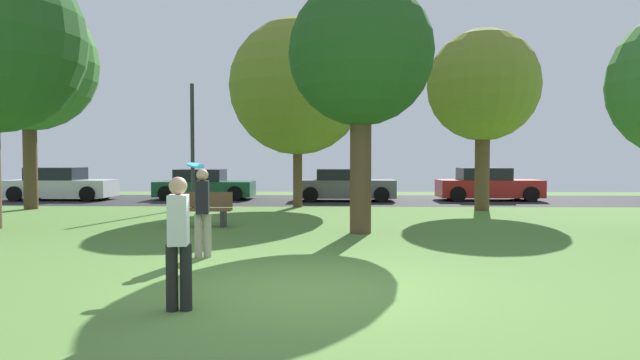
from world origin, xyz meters
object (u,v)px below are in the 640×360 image
Objects in this scene: person_thrower at (203,209)px; frisbee_disc at (196,165)px; parked_car_white at (60,185)px; parked_car_green at (204,186)px; park_bench at (201,209)px; person_catcher at (179,238)px; parked_car_red at (487,185)px; oak_tree_center at (28,64)px; maple_tree_near at (361,55)px; parked_car_grey at (345,186)px; street_lamp_post at (192,146)px; oak_tree_right at (483,86)px; birch_tree_lone at (297,87)px.

frisbee_disc is at bearing -0.00° from person_thrower.
parked_car_green is at bearing 4.84° from parked_car_white.
person_catcher is at bearing 101.96° from park_bench.
frisbee_disc is 17.36m from parked_car_red.
person_catcher is at bearing -54.81° from oak_tree_center.
frisbee_disc reaches higher than park_bench.
maple_tree_near is 12.55m from parked_car_red.
parked_car_white is at bearing 104.56° from oak_tree_center.
parked_car_grey is at bearing -114.26° from park_bench.
oak_tree_center is 6.37m from street_lamp_post.
parked_car_grey is (-0.16, 10.00, -3.61)m from maple_tree_near.
person_catcher is 16.84m from parked_car_grey.
person_thrower is at bearing -54.84° from parked_car_white.
park_bench is (-3.97, -8.81, -0.17)m from parked_car_grey.
person_thrower is at bearing -132.66° from maple_tree_near.
oak_tree_right is 3.99× the size of person_catcher.
person_thrower is 0.37× the size of parked_car_red.
street_lamp_post is (-5.60, -3.41, 1.62)m from parked_car_grey.
birch_tree_lone is 10.96m from person_thrower.
person_thrower is 0.36× the size of parked_car_white.
park_bench is (7.28, -4.82, -4.67)m from oak_tree_center.
maple_tree_near is 1.34× the size of street_lamp_post.
person_thrower is 0.35× the size of street_lamp_post.
street_lamp_post is (0.58, -4.15, 1.64)m from parked_car_green.
parked_car_white is (-17.02, 4.31, -3.64)m from oak_tree_right.
parked_car_grey is (6.18, -0.73, 0.02)m from parked_car_green.
person_thrower is 13.57m from parked_car_grey.
oak_tree_center is 13.22m from person_thrower.
parked_car_green is 12.34m from parked_car_red.
parked_car_grey is at bearing -176.13° from parked_car_red.
street_lamp_post is at bearing 104.87° from frisbee_disc.
oak_tree_right is at bearing -0.38° from oak_tree_center.
oak_tree_center reaches higher than frisbee_disc.
maple_tree_near is 7.32m from birch_tree_lone.
park_bench is (8.37, -9.02, -0.19)m from parked_car_white.
oak_tree_right reaches higher than parked_car_white.
oak_tree_center reaches higher than parked_car_red.
park_bench is at bearing 103.03° from frisbee_disc.
person_catcher reaches higher than parked_car_white.
frisbee_disc is at bearing -0.00° from person_catcher.
birch_tree_lone is 1.68× the size of parked_car_grey.
person_thrower is at bearing -76.63° from parked_car_green.
park_bench is at bearing -33.52° from oak_tree_center.
parked_car_white is 1.03× the size of parked_car_red.
parked_car_white is (-10.04, 16.89, -0.21)m from person_catcher.
birch_tree_lone reaches higher than frisbee_disc.
birch_tree_lone reaches higher than maple_tree_near.
birch_tree_lone reaches higher than oak_tree_right.
parked_car_red is 2.69× the size of park_bench.
parked_car_red is at bearing 18.03° from street_lamp_post.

